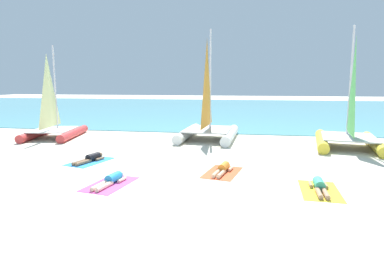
{
  "coord_description": "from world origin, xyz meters",
  "views": [
    {
      "loc": [
        2.38,
        -9.1,
        3.21
      ],
      "look_at": [
        0.0,
        4.89,
        1.2
      ],
      "focal_mm": 30.08,
      "sensor_mm": 36.0,
      "label": 1
    }
  ],
  "objects_px": {
    "sailboat_red": "(54,124)",
    "towel_center_right": "(222,172)",
    "sailboat_yellow": "(349,130)",
    "sunbather_leftmost": "(91,158)",
    "towel_rightmost": "(320,191)",
    "sunbather_rightmost": "(320,186)",
    "towel_center_left": "(110,184)",
    "sunbather_center_left": "(111,180)",
    "towel_leftmost": "(90,162)",
    "sunbather_center_right": "(223,169)",
    "sailboat_white": "(208,123)"
  },
  "relations": [
    {
      "from": "sunbather_center_left",
      "to": "towel_center_left",
      "type": "bearing_deg",
      "value": -90.0
    },
    {
      "from": "towel_rightmost",
      "to": "sunbather_rightmost",
      "type": "relative_size",
      "value": 1.21
    },
    {
      "from": "towel_center_right",
      "to": "sunbather_center_right",
      "type": "relative_size",
      "value": 1.22
    },
    {
      "from": "sunbather_leftmost",
      "to": "sunbather_center_right",
      "type": "bearing_deg",
      "value": 8.21
    },
    {
      "from": "towel_rightmost",
      "to": "sunbather_rightmost",
      "type": "bearing_deg",
      "value": 86.45
    },
    {
      "from": "sunbather_rightmost",
      "to": "towel_center_right",
      "type": "bearing_deg",
      "value": 158.7
    },
    {
      "from": "towel_center_left",
      "to": "sunbather_center_left",
      "type": "height_order",
      "value": "sunbather_center_left"
    },
    {
      "from": "sailboat_red",
      "to": "towel_leftmost",
      "type": "distance_m",
      "value": 7.0
    },
    {
      "from": "sailboat_red",
      "to": "sailboat_yellow",
      "type": "bearing_deg",
      "value": -11.39
    },
    {
      "from": "sailboat_red",
      "to": "towel_leftmost",
      "type": "height_order",
      "value": "sailboat_red"
    },
    {
      "from": "sunbather_center_right",
      "to": "sailboat_yellow",
      "type": "bearing_deg",
      "value": 54.84
    },
    {
      "from": "towel_rightmost",
      "to": "towel_center_right",
      "type": "bearing_deg",
      "value": 154.09
    },
    {
      "from": "sailboat_yellow",
      "to": "sunbather_leftmost",
      "type": "relative_size",
      "value": 3.87
    },
    {
      "from": "towel_center_right",
      "to": "towel_rightmost",
      "type": "height_order",
      "value": "same"
    },
    {
      "from": "towel_center_right",
      "to": "towel_rightmost",
      "type": "bearing_deg",
      "value": -25.91
    },
    {
      "from": "towel_rightmost",
      "to": "sailboat_yellow",
      "type": "bearing_deg",
      "value": 68.32
    },
    {
      "from": "sunbather_center_left",
      "to": "towel_leftmost",
      "type": "bearing_deg",
      "value": 138.35
    },
    {
      "from": "sailboat_yellow",
      "to": "sunbather_rightmost",
      "type": "bearing_deg",
      "value": -101.69
    },
    {
      "from": "sailboat_yellow",
      "to": "sunbather_center_left",
      "type": "xyz_separation_m",
      "value": [
        -9.22,
        -7.39,
        -0.76
      ]
    },
    {
      "from": "towel_center_left",
      "to": "sunbather_center_right",
      "type": "distance_m",
      "value": 3.97
    },
    {
      "from": "sunbather_rightmost",
      "to": "sailboat_red",
      "type": "bearing_deg",
      "value": 155.34
    },
    {
      "from": "sunbather_leftmost",
      "to": "towel_center_left",
      "type": "xyz_separation_m",
      "value": [
        2.03,
        -2.7,
        -0.13
      ]
    },
    {
      "from": "sailboat_yellow",
      "to": "sunbather_center_right",
      "type": "xyz_separation_m",
      "value": [
        -5.8,
        -5.46,
        -0.76
      ]
    },
    {
      "from": "towel_leftmost",
      "to": "sunbather_center_left",
      "type": "height_order",
      "value": "sunbather_center_left"
    },
    {
      "from": "sunbather_rightmost",
      "to": "towel_leftmost",
      "type": "bearing_deg",
      "value": 169.59
    },
    {
      "from": "sunbather_leftmost",
      "to": "towel_center_left",
      "type": "relative_size",
      "value": 0.82
    },
    {
      "from": "sailboat_red",
      "to": "towel_center_left",
      "type": "bearing_deg",
      "value": -58.84
    },
    {
      "from": "sailboat_red",
      "to": "sunbather_leftmost",
      "type": "bearing_deg",
      "value": -56.46
    },
    {
      "from": "sailboat_yellow",
      "to": "towel_rightmost",
      "type": "height_order",
      "value": "sailboat_yellow"
    },
    {
      "from": "sailboat_red",
      "to": "towel_center_right",
      "type": "xyz_separation_m",
      "value": [
        10.27,
        -5.73,
        -0.79
      ]
    },
    {
      "from": "towel_leftmost",
      "to": "sunbather_leftmost",
      "type": "relative_size",
      "value": 1.23
    },
    {
      "from": "sailboat_yellow",
      "to": "sailboat_red",
      "type": "bearing_deg",
      "value": -170.59
    },
    {
      "from": "sailboat_white",
      "to": "sailboat_red",
      "type": "bearing_deg",
      "value": -170.11
    },
    {
      "from": "sunbather_center_right",
      "to": "towel_rightmost",
      "type": "relative_size",
      "value": 0.82
    },
    {
      "from": "sailboat_red",
      "to": "sailboat_yellow",
      "type": "xyz_separation_m",
      "value": [
        16.08,
        -0.21,
        0.1
      ]
    },
    {
      "from": "sailboat_red",
      "to": "sailboat_yellow",
      "type": "relative_size",
      "value": 0.89
    },
    {
      "from": "sunbather_center_left",
      "to": "towel_rightmost",
      "type": "xyz_separation_m",
      "value": [
        6.44,
        0.39,
        -0.13
      ]
    },
    {
      "from": "sailboat_yellow",
      "to": "towel_center_left",
      "type": "height_order",
      "value": "sailboat_yellow"
    },
    {
      "from": "towel_leftmost",
      "to": "sunbather_center_left",
      "type": "xyz_separation_m",
      "value": [
        2.06,
        -2.57,
        0.13
      ]
    },
    {
      "from": "towel_center_left",
      "to": "towel_center_right",
      "type": "bearing_deg",
      "value": 29.44
    },
    {
      "from": "sunbather_center_right",
      "to": "sunbather_rightmost",
      "type": "height_order",
      "value": "same"
    },
    {
      "from": "towel_leftmost",
      "to": "towel_center_right",
      "type": "distance_m",
      "value": 5.51
    },
    {
      "from": "sailboat_yellow",
      "to": "towel_center_right",
      "type": "xyz_separation_m",
      "value": [
        -5.81,
        -5.52,
        -0.89
      ]
    },
    {
      "from": "sailboat_yellow",
      "to": "towel_rightmost",
      "type": "relative_size",
      "value": 3.16
    },
    {
      "from": "sailboat_yellow",
      "to": "towel_leftmost",
      "type": "xyz_separation_m",
      "value": [
        -11.28,
        -4.82,
        -0.89
      ]
    },
    {
      "from": "towel_leftmost",
      "to": "towel_rightmost",
      "type": "height_order",
      "value": "same"
    },
    {
      "from": "sunbather_leftmost",
      "to": "sunbather_center_left",
      "type": "xyz_separation_m",
      "value": [
        2.04,
        -2.64,
        0.0
      ]
    },
    {
      "from": "sailboat_red",
      "to": "sailboat_yellow",
      "type": "distance_m",
      "value": 16.08
    },
    {
      "from": "sailboat_red",
      "to": "sunbather_center_right",
      "type": "xyz_separation_m",
      "value": [
        10.28,
        -5.67,
        -0.67
      ]
    },
    {
      "from": "sailboat_red",
      "to": "sunbather_center_right",
      "type": "distance_m",
      "value": 11.76
    }
  ]
}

